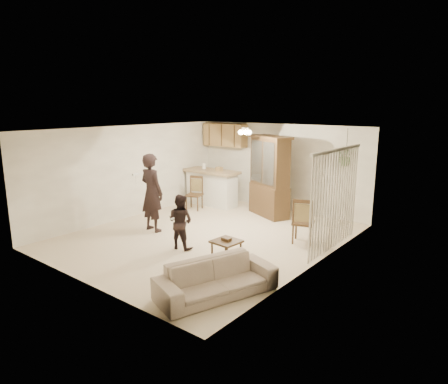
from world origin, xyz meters
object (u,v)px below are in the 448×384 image
Objects in this scene: chair_bar at (194,200)px; china_hutch at (269,177)px; sofa at (216,274)px; chair_hutch_left at (266,200)px; adult at (152,195)px; chair_hutch_right at (303,230)px; side_table at (226,253)px; child at (180,218)px.

china_hutch is at bearing 1.54° from chair_bar.
sofa is 5.54m from chair_hutch_left.
sofa is 1.04× the size of adult.
adult is (-3.39, 1.66, 0.53)m from sofa.
chair_hutch_right is at bearing -29.10° from chair_bar.
china_hutch reaches higher than adult.
chair_hutch_left reaches higher than side_table.
side_table is 4.39m from chair_hutch_left.
child is at bearing -66.82° from china_hutch.
chair_hutch_left is at bearing -58.87° from chair_hutch_right.
chair_bar is at bearing 140.59° from side_table.
china_hutch is at bearing -56.45° from chair_hutch_right.
chair_hutch_left is (1.70, 1.27, 0.02)m from chair_bar.
china_hutch reaches higher than chair_hutch_left.
chair_hutch_left is at bearing -94.79° from child.
china_hutch reaches higher than side_table.
china_hutch is 2.10× the size of chair_hutch_left.
chair_hutch_left reaches higher than chair_bar.
side_table is 2.22m from chair_hutch_right.
chair_hutch_left is at bearing 16.76° from chair_bar.
china_hutch is at bearing -113.63° from adult.
side_table is at bearing -34.08° from chair_hutch_left.
chair_hutch_left reaches higher than sofa.
china_hutch reaches higher than chair_bar.
side_table is (1.32, -3.60, -0.82)m from china_hutch.
adult is at bearing -75.04° from chair_hutch_left.
child is 1.38× the size of chair_bar.
china_hutch is 3.92m from side_table.
china_hutch reaches higher than sofa.
child reaches higher than chair_bar.
side_table is at bearing -45.30° from china_hutch.
china_hutch is at bearing 110.10° from side_table.
child is at bearing 172.19° from side_table.
sofa is at bearing -63.68° from chair_bar.
adult reaches higher than chair_hutch_left.
sofa is at bearing 139.81° from child.
adult is 1.50m from child.
chair_hutch_left is (1.12, 3.39, -0.60)m from adult.
child reaches higher than chair_hutch_left.
chair_bar reaches higher than side_table.
chair_hutch_right reaches higher than sofa.
sofa is at bearing -32.53° from chair_hutch_left.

